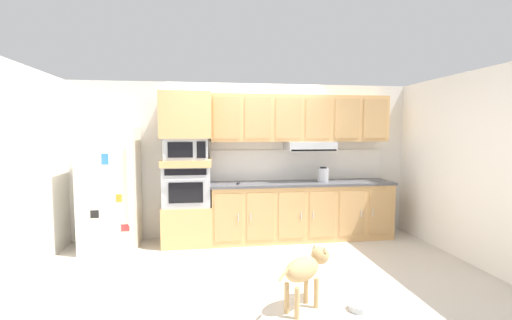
{
  "coord_description": "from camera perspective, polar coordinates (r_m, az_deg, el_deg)",
  "views": [
    {
      "loc": [
        -0.63,
        -4.59,
        1.71
      ],
      "look_at": [
        0.06,
        0.29,
        1.32
      ],
      "focal_mm": 24.35,
      "sensor_mm": 36.0,
      "label": 1
    }
  ],
  "objects": [
    {
      "name": "upper_cabinet_with_hood",
      "position": [
        5.67,
        7.43,
        6.47
      ],
      "size": [
        2.88,
        0.48,
        0.88
      ],
      "color": "tan",
      "rests_on": "backsplash_panel"
    },
    {
      "name": "appliance_mid_shelf",
      "position": [
        5.37,
        -11.33,
        -0.44
      ],
      "size": [
        0.74,
        0.62,
        0.1
      ],
      "primitive_type": "cube",
      "color": "tan",
      "rests_on": "built_in_oven"
    },
    {
      "name": "dog",
      "position": [
        3.54,
        8.21,
        -17.21
      ],
      "size": [
        0.65,
        0.49,
        0.58
      ],
      "rotation": [
        0.0,
        0.0,
        0.62
      ],
      "color": "tan",
      "rests_on": "ground"
    },
    {
      "name": "countertop_slab",
      "position": [
        5.6,
        7.57,
        -3.78
      ],
      "size": [
        2.92,
        0.64,
        0.04
      ],
      "primitive_type": "cube",
      "color": "#4C4C51",
      "rests_on": "lower_cabinet_run"
    },
    {
      "name": "screwdriver",
      "position": [
        5.3,
        -2.85,
        -3.85
      ],
      "size": [
        0.16,
        0.15,
        0.03
      ],
      "color": "black",
      "rests_on": "countertop_slab"
    },
    {
      "name": "back_kitchen_wall",
      "position": [
        5.75,
        -1.73,
        -0.02
      ],
      "size": [
        6.2,
        0.12,
        2.5
      ],
      "primitive_type": "cube",
      "color": "silver",
      "rests_on": "ground"
    },
    {
      "name": "microwave",
      "position": [
        5.35,
        -11.37,
        1.8
      ],
      "size": [
        0.64,
        0.54,
        0.32
      ],
      "color": "#A8AAAF",
      "rests_on": "appliance_mid_shelf"
    },
    {
      "name": "electric_kettle",
      "position": [
        5.64,
        10.97,
        -2.4
      ],
      "size": [
        0.17,
        0.17,
        0.24
      ],
      "color": "#A8AAAF",
      "rests_on": "countertop_slab"
    },
    {
      "name": "ground_plane",
      "position": [
        4.94,
        -0.21,
        -15.7
      ],
      "size": [
        9.6,
        9.6,
        0.0
      ],
      "primitive_type": "plane",
      "color": "beige"
    },
    {
      "name": "oven_base_cabinet",
      "position": [
        5.53,
        -11.17,
        -10.29
      ],
      "size": [
        0.74,
        0.62,
        0.6
      ],
      "primitive_type": "cube",
      "color": "tan",
      "rests_on": "ground"
    },
    {
      "name": "appliance_upper_cabinet",
      "position": [
        5.35,
        -11.45,
        7.16
      ],
      "size": [
        0.74,
        0.62,
        0.68
      ],
      "primitive_type": "cube",
      "color": "tan",
      "rests_on": "microwave"
    },
    {
      "name": "refrigerator",
      "position": [
        5.51,
        -22.8,
        -4.45
      ],
      "size": [
        0.76,
        0.73,
        1.76
      ],
      "color": "silver",
      "rests_on": "ground"
    },
    {
      "name": "side_panel_right",
      "position": [
        5.75,
        28.64,
        -0.58
      ],
      "size": [
        0.12,
        7.1,
        2.5
      ],
      "primitive_type": "cube",
      "color": "white",
      "rests_on": "ground"
    },
    {
      "name": "lower_cabinet_run",
      "position": [
        5.68,
        7.53,
        -8.38
      ],
      "size": [
        2.88,
        0.63,
        0.88
      ],
      "color": "tan",
      "rests_on": "ground"
    },
    {
      "name": "built_in_oven",
      "position": [
        5.4,
        -11.27,
        -4.14
      ],
      "size": [
        0.7,
        0.62,
        0.6
      ],
      "color": "#A8AAAF",
      "rests_on": "oven_base_cabinet"
    },
    {
      "name": "side_panel_left",
      "position": [
        5.09,
        -33.22,
        -1.36
      ],
      "size": [
        0.12,
        7.1,
        2.5
      ],
      "primitive_type": "cube",
      "color": "silver",
      "rests_on": "ground"
    },
    {
      "name": "backsplash_panel",
      "position": [
        5.85,
        6.83,
        -0.76
      ],
      "size": [
        2.92,
        0.02,
        0.5
      ],
      "primitive_type": "cube",
      "color": "white",
      "rests_on": "countertop_slab"
    },
    {
      "name": "dog_food_bowl",
      "position": [
        3.76,
        16.57,
        -22.13
      ],
      "size": [
        0.2,
        0.2,
        0.06
      ],
      "color": "#B2B7BC",
      "rests_on": "ground"
    }
  ]
}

